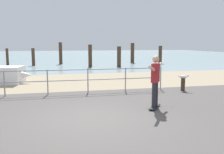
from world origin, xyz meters
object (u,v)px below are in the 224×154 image
skateboarder (155,78)px  seagull (184,77)px  skateboard (155,107)px  bollard_short (183,85)px

skateboarder → seagull: (2.36, 2.42, -0.37)m
skateboarder → seagull: bearing=45.8°
skateboard → seagull: bearing=45.8°
bollard_short → seagull: bearing=-33.6°
skateboard → skateboarder: 0.95m
skateboarder → bollard_short: skateboarder is taller
skateboard → bollard_short: bearing=46.1°
skateboard → skateboarder: size_ratio=0.46×
skateboard → skateboarder: (-0.00, -0.00, 0.95)m
seagull → skateboard: bearing=-134.2°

